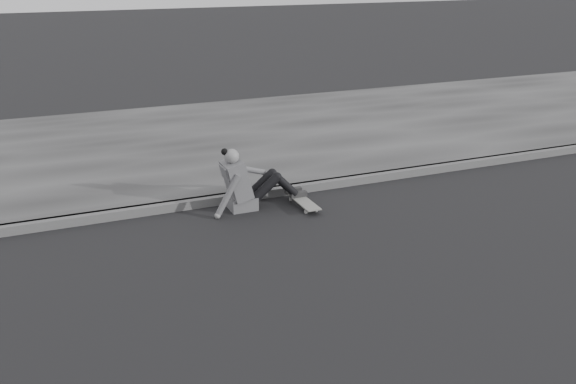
% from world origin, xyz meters
% --- Properties ---
extents(ground, '(80.00, 80.00, 0.00)m').
position_xyz_m(ground, '(0.00, 0.00, 0.00)').
color(ground, black).
rests_on(ground, ground).
extents(curb, '(24.00, 0.16, 0.12)m').
position_xyz_m(curb, '(0.00, 2.58, 0.06)').
color(curb, '#4F4F4F').
rests_on(curb, ground).
extents(sidewalk, '(24.00, 6.00, 0.12)m').
position_xyz_m(sidewalk, '(0.00, 5.60, 0.06)').
color(sidewalk, '#383838').
rests_on(sidewalk, ground).
extents(skateboard, '(0.20, 0.78, 0.09)m').
position_xyz_m(skateboard, '(-1.46, 2.02, 0.07)').
color(skateboard, '#969691').
rests_on(skateboard, ground).
extents(seated_woman, '(1.38, 0.46, 0.88)m').
position_xyz_m(seated_woman, '(-2.19, 2.27, 0.36)').
color(seated_woman, '#545456').
rests_on(seated_woman, ground).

